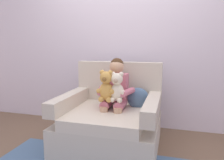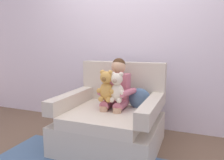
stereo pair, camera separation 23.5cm
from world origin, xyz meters
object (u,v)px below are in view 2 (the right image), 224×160
at_px(plush_cream, 117,88).
at_px(throw_pillow, 140,99).
at_px(armchair, 112,121).
at_px(plush_honey, 106,87).
at_px(seated_child, 116,90).

bearing_deg(plush_cream, throw_pillow, 37.83).
bearing_deg(armchair, plush_honey, -105.42).
distance_m(seated_child, throw_pillow, 0.30).
height_order(armchair, plush_honey, armchair).
relative_size(seated_child, plush_honey, 2.34).
relative_size(plush_honey, throw_pillow, 1.35).
bearing_deg(armchair, seated_child, 50.77).
relative_size(seated_child, throw_pillow, 3.17).
distance_m(plush_cream, throw_pillow, 0.35).
height_order(plush_honey, plush_cream, plush_honey).
height_order(armchair, throw_pillow, armchair).
relative_size(armchair, seated_child, 1.35).
xyz_separation_m(plush_honey, throw_pillow, (0.32, 0.25, -0.17)).
bearing_deg(plush_cream, seated_child, 100.36).
height_order(seated_child, plush_honey, seated_child).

